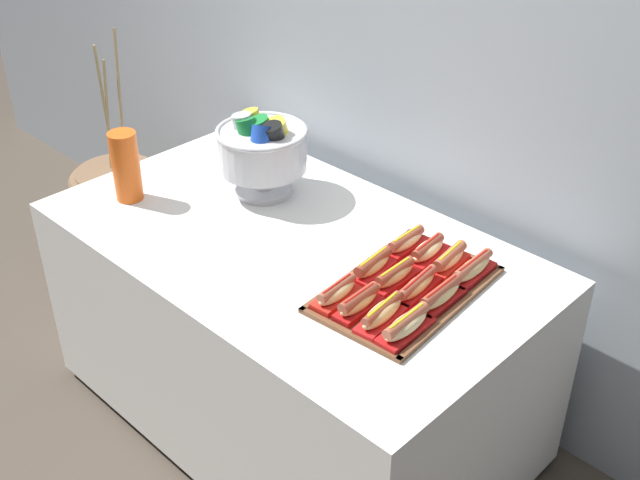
% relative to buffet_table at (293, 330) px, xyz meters
% --- Properties ---
extents(ground_plane, '(10.00, 10.00, 0.00)m').
position_rel_buffet_table_xyz_m(ground_plane, '(0.00, 0.00, -0.39)').
color(ground_plane, '#4C4238').
extents(back_wall, '(6.00, 0.10, 2.60)m').
position_rel_buffet_table_xyz_m(back_wall, '(0.00, 0.58, 0.91)').
color(back_wall, '#9EA8B2').
rests_on(back_wall, ground_plane).
extents(buffet_table, '(1.55, 0.90, 0.74)m').
position_rel_buffet_table_xyz_m(buffet_table, '(0.00, 0.00, 0.00)').
color(buffet_table, white).
rests_on(buffet_table, ground_plane).
extents(floor_vase, '(0.49, 0.49, 1.08)m').
position_rel_buffet_table_xyz_m(floor_vase, '(-1.21, 0.13, -0.15)').
color(floor_vase, brown).
rests_on(floor_vase, ground_plane).
extents(serving_tray, '(0.37, 0.55, 0.01)m').
position_rel_buffet_table_xyz_m(serving_tray, '(0.42, 0.04, 0.36)').
color(serving_tray, brown).
rests_on(serving_tray, buffet_table).
extents(hot_dog_0, '(0.08, 0.16, 0.06)m').
position_rel_buffet_table_xyz_m(hot_dog_0, '(0.32, -0.14, 0.39)').
color(hot_dog_0, red).
rests_on(hot_dog_0, serving_tray).
extents(hot_dog_1, '(0.06, 0.16, 0.06)m').
position_rel_buffet_table_xyz_m(hot_dog_1, '(0.39, -0.13, 0.39)').
color(hot_dog_1, '#B21414').
rests_on(hot_dog_1, serving_tray).
extents(hot_dog_2, '(0.08, 0.18, 0.06)m').
position_rel_buffet_table_xyz_m(hot_dog_2, '(0.47, -0.12, 0.39)').
color(hot_dog_2, red).
rests_on(hot_dog_2, serving_tray).
extents(hot_dog_3, '(0.08, 0.18, 0.06)m').
position_rel_buffet_table_xyz_m(hot_dog_3, '(0.54, -0.12, 0.39)').
color(hot_dog_3, '#B21414').
rests_on(hot_dog_3, serving_tray).
extents(hot_dog_4, '(0.08, 0.16, 0.06)m').
position_rel_buffet_table_xyz_m(hot_dog_4, '(0.31, 0.03, 0.39)').
color(hot_dog_4, red).
rests_on(hot_dog_4, serving_tray).
extents(hot_dog_5, '(0.06, 0.17, 0.06)m').
position_rel_buffet_table_xyz_m(hot_dog_5, '(0.38, 0.03, 0.39)').
color(hot_dog_5, '#B21414').
rests_on(hot_dog_5, serving_tray).
extents(hot_dog_6, '(0.08, 0.18, 0.06)m').
position_rel_buffet_table_xyz_m(hot_dog_6, '(0.46, 0.04, 0.38)').
color(hot_dog_6, '#B21414').
rests_on(hot_dog_6, serving_tray).
extents(hot_dog_7, '(0.07, 0.18, 0.06)m').
position_rel_buffet_table_xyz_m(hot_dog_7, '(0.53, 0.05, 0.39)').
color(hot_dog_7, '#B21414').
rests_on(hot_dog_7, serving_tray).
extents(hot_dog_8, '(0.06, 0.16, 0.06)m').
position_rel_buffet_table_xyz_m(hot_dog_8, '(0.29, 0.19, 0.39)').
color(hot_dog_8, '#B21414').
rests_on(hot_dog_8, serving_tray).
extents(hot_dog_9, '(0.08, 0.16, 0.06)m').
position_rel_buffet_table_xyz_m(hot_dog_9, '(0.37, 0.20, 0.39)').
color(hot_dog_9, '#B21414').
rests_on(hot_dog_9, serving_tray).
extents(hot_dog_10, '(0.08, 0.16, 0.06)m').
position_rel_buffet_table_xyz_m(hot_dog_10, '(0.44, 0.21, 0.39)').
color(hot_dog_10, red).
rests_on(hot_dog_10, serving_tray).
extents(hot_dog_11, '(0.07, 0.18, 0.06)m').
position_rel_buffet_table_xyz_m(hot_dog_11, '(0.52, 0.21, 0.39)').
color(hot_dog_11, red).
rests_on(hot_dog_11, serving_tray).
extents(punch_bowl, '(0.30, 0.30, 0.28)m').
position_rel_buffet_table_xyz_m(punch_bowl, '(-0.28, 0.15, 0.52)').
color(punch_bowl, silver).
rests_on(punch_bowl, buffet_table).
extents(cup_stack, '(0.09, 0.09, 0.24)m').
position_rel_buffet_table_xyz_m(cup_stack, '(-0.57, -0.19, 0.47)').
color(cup_stack, '#EA5B19').
rests_on(cup_stack, buffet_table).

